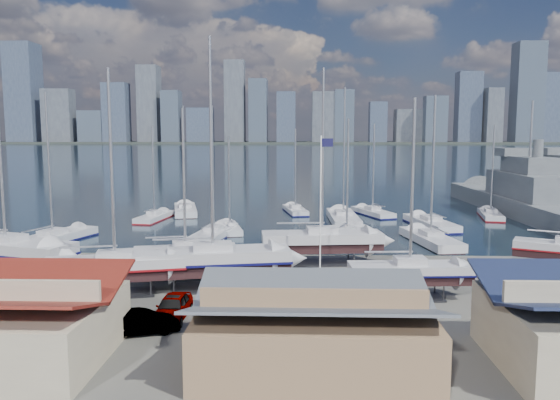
{
  "coord_description": "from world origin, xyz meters",
  "views": [
    {
      "loc": [
        -0.79,
        -53.3,
        12.05
      ],
      "look_at": [
        -2.92,
        8.0,
        4.49
      ],
      "focal_mm": 35.0,
      "sensor_mm": 36.0,
      "label": 1
    }
  ],
  "objects_px": {
    "sailboat_cradle_0": "(6,251)",
    "naval_ship_east": "(527,204)",
    "car_a": "(173,307)",
    "flagpole": "(322,196)"
  },
  "relations": [
    {
      "from": "sailboat_cradle_0",
      "to": "car_a",
      "type": "relative_size",
      "value": 4.13
    },
    {
      "from": "sailboat_cradle_0",
      "to": "naval_ship_east",
      "type": "height_order",
      "value": "sailboat_cradle_0"
    },
    {
      "from": "flagpole",
      "to": "naval_ship_east",
      "type": "bearing_deg",
      "value": 47.8
    },
    {
      "from": "car_a",
      "to": "flagpole",
      "type": "relative_size",
      "value": 0.4
    },
    {
      "from": "naval_ship_east",
      "to": "car_a",
      "type": "relative_size",
      "value": 10.13
    },
    {
      "from": "sailboat_cradle_0",
      "to": "naval_ship_east",
      "type": "bearing_deg",
      "value": 49.62
    },
    {
      "from": "naval_ship_east",
      "to": "flagpole",
      "type": "height_order",
      "value": "naval_ship_east"
    },
    {
      "from": "sailboat_cradle_0",
      "to": "flagpole",
      "type": "bearing_deg",
      "value": 21.32
    },
    {
      "from": "naval_ship_east",
      "to": "car_a",
      "type": "xyz_separation_m",
      "value": [
        -41.62,
        -46.42,
        -0.86
      ]
    },
    {
      "from": "naval_ship_east",
      "to": "sailboat_cradle_0",
      "type": "bearing_deg",
      "value": 120.62
    }
  ]
}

